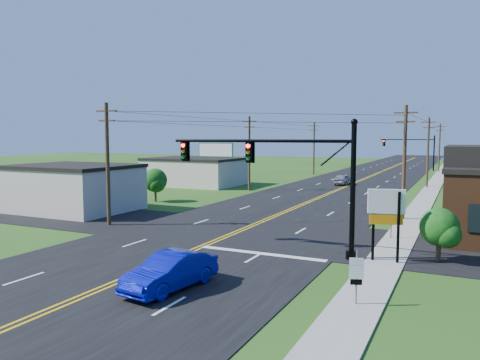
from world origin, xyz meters
The scene contains 21 objects.
ground centered at (0.00, 0.00, 0.00)m, with size 260.00×260.00×0.00m, color #234413.
road_main centered at (0.00, 50.00, 0.02)m, with size 16.00×220.00×0.04m, color black.
road_cross centered at (0.00, 12.00, 0.02)m, with size 70.00×10.00×0.04m, color black.
sidewalk centered at (10.50, 40.00, 0.04)m, with size 2.00×160.00×0.08m, color gray.
signal_mast_main centered at (4.34, 8.00, 4.75)m, with size 11.30×0.60×7.48m.
signal_mast_far centered at (4.44, 80.00, 4.55)m, with size 10.98×0.60×7.48m.
cream_bldg_near centered at (-17.00, 14.00, 2.06)m, with size 10.20×8.20×4.10m.
cream_bldg_far centered at (-19.00, 38.00, 1.86)m, with size 12.20×9.20×3.70m.
utility_pole_left_a centered at (-9.50, 10.00, 4.72)m, with size 1.80×0.28×9.00m.
utility_pole_left_b centered at (-9.50, 35.00, 4.72)m, with size 1.80×0.28×9.00m.
utility_pole_left_c centered at (-9.50, 62.00, 4.72)m, with size 1.80×0.28×9.00m.
utility_pole_right_a centered at (9.80, 22.00, 4.72)m, with size 1.80×0.28×9.00m.
utility_pole_right_b centered at (9.80, 48.00, 4.72)m, with size 1.80×0.28×9.00m.
utility_pole_right_c centered at (9.80, 78.00, 4.72)m, with size 1.80×0.28×9.00m.
shrub_corner centered at (13.00, 9.50, 1.85)m, with size 2.00×2.00×2.86m.
tree_left centered at (-14.00, 22.00, 2.16)m, with size 2.40×2.40×3.37m.
blue_car centered at (2.90, -0.29, 0.77)m, with size 1.64×4.70×1.55m, color #070EA4.
distant_car centered at (-0.70, 46.49, 0.72)m, with size 1.70×4.23×1.44m, color #9E9EA3.
route_sign centered at (10.45, 1.21, 1.28)m, with size 0.53×0.21×2.20m.
stop_sign centered at (9.98, 14.15, 1.76)m, with size 0.82×0.37×2.45m.
pylon_sign centered at (10.50, 8.16, 2.81)m, with size 1.87×0.78×3.85m.
Camera 1 is at (14.01, -16.59, 6.53)m, focal length 35.00 mm.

